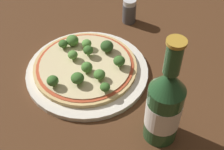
# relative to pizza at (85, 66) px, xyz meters

# --- Properties ---
(ground_plane) EXTENTS (3.00, 3.00, 0.00)m
(ground_plane) POSITION_rel_pizza_xyz_m (0.02, 0.03, -0.02)
(ground_plane) COLOR #4C2D19
(plate) EXTENTS (0.29, 0.29, 0.01)m
(plate) POSITION_rel_pizza_xyz_m (0.01, -0.00, -0.01)
(plate) COLOR silver
(plate) RESTS_ON ground_plane
(pizza) EXTENTS (0.25, 0.25, 0.01)m
(pizza) POSITION_rel_pizza_xyz_m (0.00, 0.00, 0.00)
(pizza) COLOR tan
(pizza) RESTS_ON plate
(broccoli_floret_0) EXTENTS (0.02, 0.02, 0.02)m
(broccoli_floret_0) POSITION_rel_pizza_xyz_m (-0.04, 0.04, 0.02)
(broccoli_floret_0) COLOR #6B8E51
(broccoli_floret_0) RESTS_ON pizza
(broccoli_floret_1) EXTENTS (0.02, 0.02, 0.02)m
(broccoli_floret_1) POSITION_rel_pizza_xyz_m (-0.03, -0.01, 0.02)
(broccoli_floret_1) COLOR #6B8E51
(broccoli_floret_1) RESTS_ON pizza
(broccoli_floret_2) EXTENTS (0.03, 0.03, 0.03)m
(broccoli_floret_2) POSITION_rel_pizza_xyz_m (0.00, 0.07, 0.02)
(broccoli_floret_2) COLOR #6B8E51
(broccoli_floret_2) RESTS_ON pizza
(broccoli_floret_3) EXTENTS (0.03, 0.03, 0.03)m
(broccoli_floret_3) POSITION_rel_pizza_xyz_m (0.00, -0.10, 0.02)
(broccoli_floret_3) COLOR #6B8E51
(broccoli_floret_3) RESTS_ON pizza
(broccoli_floret_4) EXTENTS (0.03, 0.03, 0.03)m
(broccoli_floret_4) POSITION_rel_pizza_xyz_m (0.06, 0.05, 0.02)
(broccoli_floret_4) COLOR #6B8E51
(broccoli_floret_4) RESTS_ON pizza
(broccoli_floret_5) EXTENTS (0.03, 0.03, 0.03)m
(broccoli_floret_5) POSITION_rel_pizza_xyz_m (0.04, -0.05, 0.02)
(broccoli_floret_5) COLOR #6B8E51
(broccoli_floret_5) RESTS_ON pizza
(broccoli_floret_6) EXTENTS (0.02, 0.02, 0.03)m
(broccoli_floret_6) POSITION_rel_pizza_xyz_m (-0.02, 0.03, 0.02)
(broccoli_floret_6) COLOR #6B8E51
(broccoli_floret_6) RESTS_ON pizza
(broccoli_floret_7) EXTENTS (0.03, 0.03, 0.03)m
(broccoli_floret_7) POSITION_rel_pizza_xyz_m (-0.07, 0.03, 0.02)
(broccoli_floret_7) COLOR #6B8E51
(broccoli_floret_7) RESTS_ON pizza
(broccoli_floret_8) EXTENTS (0.03, 0.03, 0.02)m
(broccoli_floret_8) POSITION_rel_pizza_xyz_m (0.06, -0.01, 0.02)
(broccoli_floret_8) COLOR #6B8E51
(broccoli_floret_8) RESTS_ON pizza
(broccoli_floret_9) EXTENTS (0.02, 0.02, 0.02)m
(broccoli_floret_9) POSITION_rel_pizza_xyz_m (-0.08, 0.00, 0.02)
(broccoli_floret_9) COLOR #6B8E51
(broccoli_floret_9) RESTS_ON pizza
(broccoli_floret_10) EXTENTS (0.03, 0.03, 0.03)m
(broccoli_floret_10) POSITION_rel_pizza_xyz_m (0.02, -0.01, 0.02)
(broccoli_floret_10) COLOR #6B8E51
(broccoli_floret_10) RESTS_ON pizza
(broccoli_floret_11) EXTENTS (0.02, 0.02, 0.02)m
(broccoli_floret_11) POSITION_rel_pizza_xyz_m (0.10, -0.03, 0.02)
(broccoli_floret_11) COLOR #6B8E51
(broccoli_floret_11) RESTS_ON pizza
(beer_bottle) EXTENTS (0.07, 0.07, 0.24)m
(beer_bottle) POSITION_rel_pizza_xyz_m (0.24, -0.01, 0.07)
(beer_bottle) COLOR #234C28
(beer_bottle) RESTS_ON ground_plane
(pepper_shaker) EXTENTS (0.04, 0.04, 0.07)m
(pepper_shaker) POSITION_rel_pizza_xyz_m (-0.06, 0.23, 0.02)
(pepper_shaker) COLOR #4C4C51
(pepper_shaker) RESTS_ON ground_plane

